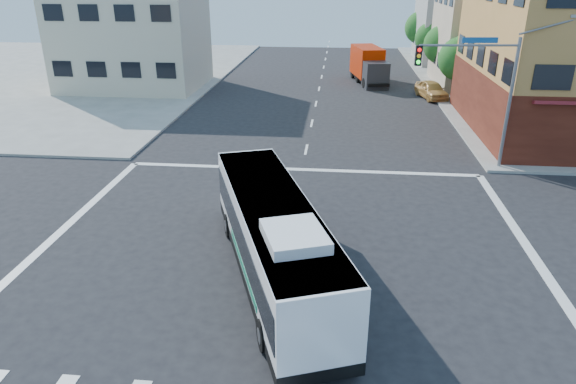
# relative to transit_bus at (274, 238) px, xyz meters

# --- Properties ---
(ground) EXTENTS (120.00, 120.00, 0.00)m
(ground) POSITION_rel_transit_bus_xyz_m (0.16, 1.49, -1.61)
(ground) COLOR black
(ground) RESTS_ON ground
(building_east_near) EXTENTS (12.06, 10.06, 9.00)m
(building_east_near) POSITION_rel_transit_bus_xyz_m (17.14, 35.47, 2.90)
(building_east_near) COLOR #B9A88D
(building_east_near) RESTS_ON ground
(building_east_far) EXTENTS (12.06, 10.06, 10.00)m
(building_east_far) POSITION_rel_transit_bus_xyz_m (17.14, 49.47, 3.40)
(building_east_far) COLOR gray
(building_east_far) RESTS_ON ground
(building_west) EXTENTS (12.06, 10.06, 8.00)m
(building_west) POSITION_rel_transit_bus_xyz_m (-16.86, 31.47, 2.40)
(building_west) COLOR beige
(building_west) RESTS_ON ground
(signal_mast_ne) EXTENTS (7.91, 1.13, 8.07)m
(signal_mast_ne) POSITION_rel_transit_bus_xyz_m (9.23, 12.11, 3.37)
(signal_mast_ne) COLOR slate
(signal_mast_ne) RESTS_ON ground
(street_tree_a) EXTENTS (3.60, 3.60, 5.53)m
(street_tree_a) POSITION_rel_transit_bus_xyz_m (12.06, 29.41, 1.98)
(street_tree_a) COLOR #392814
(street_tree_a) RESTS_ON ground
(street_tree_b) EXTENTS (3.80, 3.80, 5.79)m
(street_tree_b) POSITION_rel_transit_bus_xyz_m (12.06, 37.41, 2.15)
(street_tree_b) COLOR #392814
(street_tree_b) RESTS_ON ground
(street_tree_c) EXTENTS (3.40, 3.40, 5.29)m
(street_tree_c) POSITION_rel_transit_bus_xyz_m (12.06, 45.41, 1.85)
(street_tree_c) COLOR #392814
(street_tree_c) RESTS_ON ground
(street_tree_d) EXTENTS (4.00, 4.00, 6.03)m
(street_tree_d) POSITION_rel_transit_bus_xyz_m (12.06, 53.41, 2.27)
(street_tree_d) COLOR #392814
(street_tree_d) RESTS_ON ground
(transit_bus) EXTENTS (5.97, 11.24, 3.28)m
(transit_bus) POSITION_rel_transit_bus_xyz_m (0.00, 0.00, 0.00)
(transit_bus) COLOR black
(transit_bus) RESTS_ON ground
(box_truck) EXTENTS (3.59, 7.69, 3.33)m
(box_truck) POSITION_rel_transit_bus_xyz_m (4.81, 35.82, 0.01)
(box_truck) COLOR #26272B
(box_truck) RESTS_ON ground
(parked_car) EXTENTS (2.72, 4.65, 1.48)m
(parked_car) POSITION_rel_transit_bus_xyz_m (9.91, 29.48, -0.86)
(parked_car) COLOR tan
(parked_car) RESTS_ON ground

